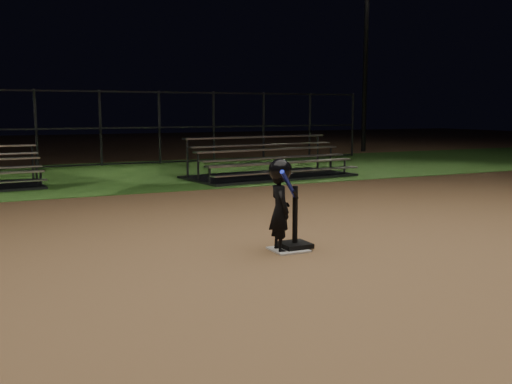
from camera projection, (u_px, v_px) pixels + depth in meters
name	position (u px, v px, depth m)	size (l,w,h in m)	color
ground	(289.00, 250.00, 7.59)	(80.00, 80.00, 0.00)	#946A43
grass_strip	(122.00, 175.00, 16.53)	(60.00, 8.00, 0.01)	#305F1F
home_plate	(289.00, 250.00, 7.58)	(0.45, 0.45, 0.02)	beige
batting_tee	(295.00, 236.00, 7.66)	(0.38, 0.38, 0.82)	black
child_batter	(280.00, 203.00, 7.44)	(0.47, 0.58, 1.22)	black
bleacher_right	(270.00, 169.00, 15.86)	(4.77, 2.74, 1.11)	#ACACB1
backstop_fence	(101.00, 128.00, 19.04)	(20.08, 0.08, 2.50)	#38383D
light_pole_right	(367.00, 39.00, 25.35)	(0.90, 0.53, 8.30)	#2D2D30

